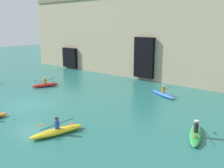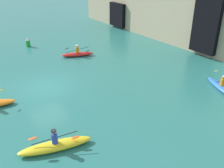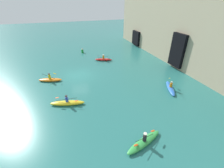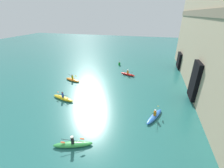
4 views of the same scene
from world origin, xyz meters
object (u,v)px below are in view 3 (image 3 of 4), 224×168
(kayak_red, at_px, (103,59))
(kayak_green, at_px, (144,142))
(kayak_yellow, at_px, (67,103))
(marker_buoy, at_px, (82,50))
(kayak_orange, at_px, (50,80))
(kayak_blue, at_px, (170,88))

(kayak_red, distance_m, kayak_green, 18.22)
(kayak_yellow, relative_size, marker_buoy, 3.43)
(kayak_yellow, xyz_separation_m, kayak_orange, (-6.05, -1.84, 0.00))
(marker_buoy, bearing_deg, kayak_red, 27.00)
(kayak_orange, distance_m, kayak_blue, 15.69)
(kayak_red, relative_size, kayak_blue, 0.90)
(kayak_yellow, distance_m, kayak_orange, 6.33)
(kayak_green, bearing_deg, kayak_red, -115.30)
(kayak_orange, height_order, marker_buoy, kayak_orange)
(kayak_red, xyz_separation_m, marker_buoy, (-5.71, -2.91, 0.26))
(kayak_blue, bearing_deg, marker_buoy, 48.84)
(kayak_yellow, distance_m, kayak_blue, 12.26)
(kayak_red, bearing_deg, kayak_blue, 133.95)
(kayak_red, bearing_deg, kayak_orange, 50.89)
(kayak_blue, bearing_deg, kayak_red, 47.56)
(kayak_green, height_order, kayak_yellow, kayak_yellow)
(marker_buoy, bearing_deg, kayak_yellow, -13.84)
(kayak_red, bearing_deg, marker_buoy, -42.15)
(kayak_green, height_order, marker_buoy, kayak_green)
(kayak_red, xyz_separation_m, kayak_orange, (5.16, -8.92, -0.01))
(kayak_green, bearing_deg, kayak_orange, -80.88)
(kayak_green, relative_size, marker_buoy, 3.34)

